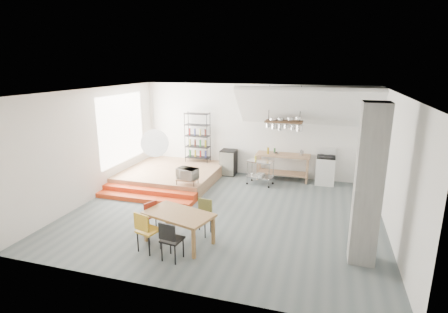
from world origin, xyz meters
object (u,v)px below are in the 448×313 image
(rolling_cart, at_px, (260,169))
(mini_fridge, at_px, (229,162))
(dining_table, at_px, (179,216))
(stove, at_px, (325,170))

(rolling_cart, bearing_deg, mini_fridge, 160.86)
(rolling_cart, distance_m, mini_fridge, 1.49)
(dining_table, bearing_deg, rolling_cart, 93.24)
(dining_table, relative_size, rolling_cart, 1.88)
(dining_table, xyz_separation_m, rolling_cart, (0.97, 4.35, -0.11))
(stove, relative_size, mini_fridge, 1.30)
(rolling_cart, xyz_separation_m, mini_fridge, (-1.29, 0.74, -0.07))
(dining_table, distance_m, mini_fridge, 5.11)
(stove, distance_m, rolling_cart, 2.15)
(stove, distance_m, dining_table, 5.88)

